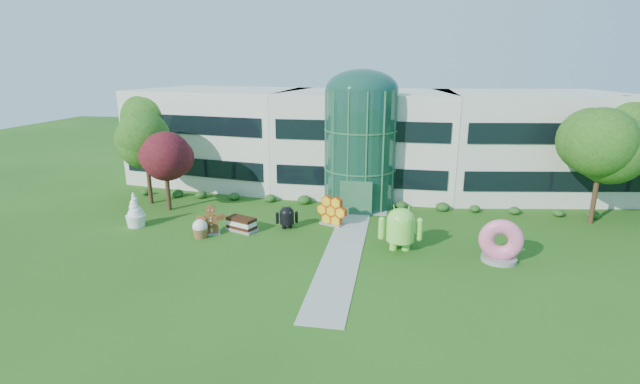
% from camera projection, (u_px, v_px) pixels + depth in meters
% --- Properties ---
extents(ground, '(140.00, 140.00, 0.00)m').
position_uv_depth(ground, '(341.00, 259.00, 29.13)').
color(ground, '#215114').
rests_on(ground, ground).
extents(building, '(46.00, 15.00, 9.30)m').
position_uv_depth(building, '(366.00, 140.00, 44.95)').
color(building, beige).
rests_on(building, ground).
extents(atrium, '(6.00, 6.00, 9.80)m').
position_uv_depth(atrium, '(360.00, 148.00, 39.19)').
color(atrium, '#194738').
rests_on(atrium, ground).
extents(walkway, '(2.40, 20.00, 0.04)m').
position_uv_depth(walkway, '(345.00, 246.00, 31.02)').
color(walkway, '#9E9E93').
rests_on(walkway, ground).
extents(tree_red, '(4.00, 4.00, 6.00)m').
position_uv_depth(tree_red, '(167.00, 175.00, 38.03)').
color(tree_red, '#3F0C14').
rests_on(tree_red, ground).
extents(trees_backdrop, '(52.00, 8.00, 8.40)m').
position_uv_depth(trees_backdrop, '(361.00, 154.00, 40.33)').
color(trees_backdrop, '#224A12').
rests_on(trees_backdrop, ground).
extents(android_green, '(3.12, 2.21, 3.37)m').
position_uv_depth(android_green, '(401.00, 226.00, 30.09)').
color(android_green, '#7EDE47').
rests_on(android_green, ground).
extents(android_black, '(2.01, 1.66, 1.96)m').
position_uv_depth(android_black, '(287.00, 216.00, 34.22)').
color(android_black, black).
rests_on(android_black, ground).
extents(donut, '(2.84, 1.67, 2.78)m').
position_uv_depth(donut, '(501.00, 240.00, 28.47)').
color(donut, '#E85897').
rests_on(donut, ground).
extents(gingerbread, '(2.52, 1.72, 2.17)m').
position_uv_depth(gingerbread, '(211.00, 220.00, 33.09)').
color(gingerbread, maroon).
rests_on(gingerbread, ground).
extents(ice_cream_sandwich, '(2.56, 1.92, 1.02)m').
position_uv_depth(ice_cream_sandwich, '(242.00, 224.00, 33.88)').
color(ice_cream_sandwich, black).
rests_on(ice_cream_sandwich, ground).
extents(honeycomb, '(2.78, 1.87, 2.06)m').
position_uv_depth(honeycomb, '(332.00, 212.00, 34.99)').
color(honeycomb, yellow).
rests_on(honeycomb, ground).
extents(froyo, '(1.97, 1.97, 2.65)m').
position_uv_depth(froyo, '(135.00, 210.00, 34.58)').
color(froyo, white).
rests_on(froyo, ground).
extents(cupcake, '(1.24, 1.24, 1.35)m').
position_uv_depth(cupcake, '(200.00, 228.00, 32.52)').
color(cupcake, white).
rests_on(cupcake, ground).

